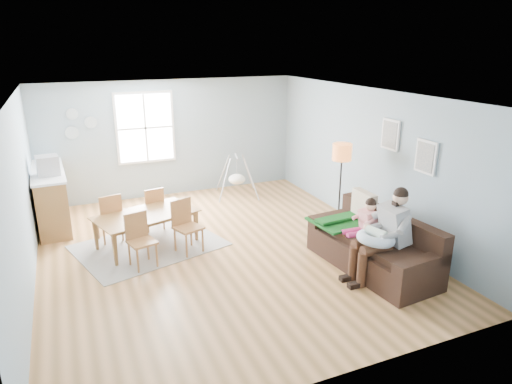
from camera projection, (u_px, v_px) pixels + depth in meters
name	position (u px, v px, depth m)	size (l,w,h in m)	color
room	(219.00, 113.00, 7.28)	(8.40, 9.40, 3.90)	olive
window	(145.00, 128.00, 10.32)	(1.32, 0.08, 1.62)	white
pictures	(407.00, 145.00, 7.65)	(0.05, 1.34, 0.74)	white
wall_plates	(78.00, 124.00, 9.74)	(0.67, 0.02, 0.66)	#95ACB2
sofa	(375.00, 249.00, 7.35)	(1.16, 2.31, 0.90)	black
green_throw	(342.00, 220.00, 7.86)	(1.02, 0.81, 0.04)	#14581E
beige_pillow	(364.00, 207.00, 7.79)	(0.15, 0.54, 0.54)	#C6B197
father	(385.00, 232.00, 6.88)	(1.02, 0.47, 1.45)	gray
nursing_pillow	(376.00, 238.00, 6.83)	(0.58, 0.58, 0.16)	#CBE7FE
infant	(374.00, 232.00, 6.83)	(0.22, 0.42, 0.15)	white
toddler	(364.00, 220.00, 7.35)	(0.57, 0.29, 0.90)	white
floor_lamp	(342.00, 160.00, 8.40)	(0.35, 0.35, 1.73)	black
storage_cube	(427.00, 258.00, 7.15)	(0.57, 0.53, 0.55)	white
rug	(149.00, 245.00, 8.23)	(2.40, 1.83, 0.01)	gray
dining_table	(148.00, 230.00, 8.13)	(1.74, 0.97, 0.61)	brown
chair_sw	(140.00, 236.00, 7.38)	(0.49, 0.49, 0.90)	olive
chair_se	(185.00, 222.00, 7.89)	(0.54, 0.54, 0.93)	olive
chair_nw	(110.00, 215.00, 8.24)	(0.50, 0.50, 0.92)	olive
chair_ne	(153.00, 206.00, 8.77)	(0.46, 0.46, 0.87)	olive
counter	(51.00, 197.00, 9.03)	(0.66, 2.04, 1.13)	brown
monitor	(47.00, 165.00, 8.47)	(0.43, 0.41, 0.36)	#A8A7AC
baby_swing	(237.00, 178.00, 10.76)	(1.16, 1.17, 0.97)	#A8A7AC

